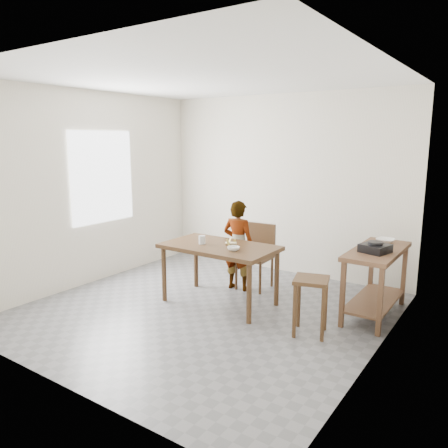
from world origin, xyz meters
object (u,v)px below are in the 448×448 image
Objects in this scene: child at (238,245)px; dining_chair at (254,257)px; stool at (310,306)px; prep_counter at (375,282)px; dining_table at (220,274)px.

dining_chair is (0.17, 0.16, -0.17)m from child.
stool is at bearing 146.79° from child.
stool is (-0.42, -0.89, -0.09)m from prep_counter.
dining_table reaches higher than stool.
prep_counter is 1.65m from dining_chair.
prep_counter is 1.95× the size of stool.
prep_counter is 0.99m from stool.
prep_counter is (1.72, 0.70, 0.03)m from dining_table.
child is 1.62m from stool.
child is 0.29m from dining_chair.
dining_chair reaches higher than stool.
prep_counter is at bearing -3.91° from dining_chair.
prep_counter is at bearing 64.90° from stool.
dining_table is at bearing 94.82° from child.
dining_chair is at bearing -141.29° from child.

